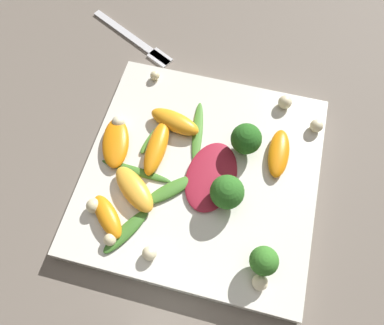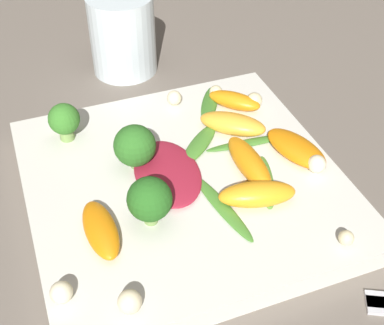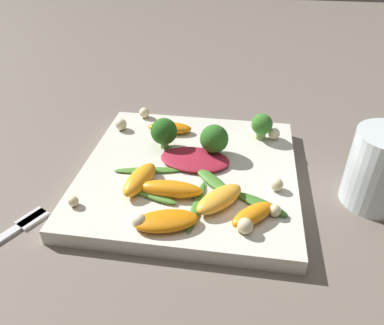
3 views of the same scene
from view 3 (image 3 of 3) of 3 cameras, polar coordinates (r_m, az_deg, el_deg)
The scene contains 26 objects.
ground_plane at distance 0.52m, azimuth -0.46°, elevation -2.59°, with size 2.40×2.40×0.00m, color #6B6056.
plate at distance 0.51m, azimuth -0.46°, elevation -1.67°, with size 0.29×0.29×0.02m.
drinking_glass at distance 0.51m, azimuth 26.91°, elevation -0.90°, with size 0.08×0.08×0.10m.
radicchio_leaf_0 at distance 0.51m, azimuth 0.44°, elevation 0.50°, with size 0.10×0.07×0.01m.
orange_segment_0 at distance 0.46m, azimuth -3.29°, elevation -4.05°, with size 0.08×0.03×0.02m.
orange_segment_1 at distance 0.58m, azimuth -3.42°, elevation 5.29°, with size 0.07×0.03×0.02m.
orange_segment_2 at distance 0.44m, azimuth 4.20°, elevation -5.54°, with size 0.07×0.07×0.02m.
orange_segment_3 at distance 0.43m, azimuth 9.26°, elevation -7.83°, with size 0.06×0.06×0.02m.
orange_segment_4 at distance 0.47m, azimuth -7.96°, elevation -2.55°, with size 0.04×0.07×0.02m.
orange_segment_5 at distance 0.42m, azimuth -4.01°, elevation -8.87°, with size 0.08×0.05×0.01m.
broccoli_floret_0 at distance 0.54m, azimuth -4.30°, elevation 4.70°, with size 0.04×0.04×0.05m.
broccoli_floret_1 at distance 0.52m, azimuth 3.40°, elevation 3.58°, with size 0.04×0.04×0.05m.
broccoli_floret_2 at distance 0.57m, azimuth 10.60°, elevation 5.62°, with size 0.03×0.03×0.04m.
arugula_sprig_0 at distance 0.44m, azimuth 0.72°, elevation -6.56°, with size 0.02×0.09×0.00m.
arugula_sprig_1 at distance 0.50m, azimuth -6.64°, elevation -1.18°, with size 0.09×0.03×0.00m.
arugula_sprig_2 at distance 0.45m, azimuth 10.53°, elevation -6.25°, with size 0.07×0.05×0.01m.
arugula_sprig_3 at distance 0.48m, azimuth 3.18°, elevation -2.78°, with size 0.06×0.06×0.01m.
arugula_sprig_4 at distance 0.46m, azimuth -6.27°, elevation -4.83°, with size 0.07×0.04×0.01m.
macadamia_nut_0 at distance 0.41m, azimuth 8.09°, elevation -9.54°, with size 0.02×0.02×0.02m.
macadamia_nut_1 at distance 0.42m, azimuth -8.06°, elevation -8.83°, with size 0.02×0.02×0.02m.
macadamia_nut_2 at distance 0.46m, azimuth -17.64°, elevation -5.65°, with size 0.01×0.01×0.01m.
macadamia_nut_3 at distance 0.58m, azimuth 12.40°, elevation 4.29°, with size 0.02×0.02×0.02m.
macadamia_nut_4 at distance 0.63m, azimuth -7.29°, elevation 7.53°, with size 0.02×0.02×0.02m.
macadamia_nut_5 at distance 0.44m, azimuth 12.48°, elevation -7.15°, with size 0.01×0.01×0.01m.
macadamia_nut_6 at distance 0.48m, azimuth 12.77°, elevation -3.28°, with size 0.02×0.02×0.02m.
macadamia_nut_7 at distance 0.60m, azimuth -10.78°, elevation 5.72°, with size 0.02×0.02×0.02m.
Camera 3 is at (-0.07, 0.41, 0.32)m, focal length 35.00 mm.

